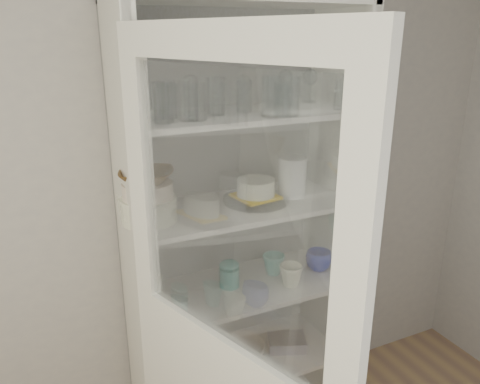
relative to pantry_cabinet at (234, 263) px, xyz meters
name	(u,v)px	position (x,y,z in m)	size (l,w,h in m)	color
wall_back	(180,186)	(-0.20, 0.16, 0.36)	(3.60, 0.02, 2.60)	beige
pantry_cabinet	(234,263)	(0.00, 0.00, 0.00)	(1.00, 0.45, 2.10)	silver
tumbler_0	(188,101)	(-0.26, -0.17, 0.79)	(0.07, 0.07, 0.15)	silver
tumbler_1	(163,103)	(-0.35, -0.17, 0.79)	(0.07, 0.07, 0.14)	silver
tumbler_2	(197,101)	(-0.23, -0.18, 0.79)	(0.07, 0.07, 0.14)	silver
tumbler_3	(282,99)	(0.10, -0.22, 0.78)	(0.06, 0.06, 0.13)	silver
tumbler_4	(271,97)	(0.06, -0.21, 0.80)	(0.08, 0.08, 0.15)	silver
tumbler_5	(291,96)	(0.14, -0.23, 0.80)	(0.07, 0.07, 0.15)	silver
tumbler_6	(342,95)	(0.41, -0.19, 0.78)	(0.06, 0.06, 0.13)	silver
tumbler_7	(157,101)	(-0.36, -0.10, 0.79)	(0.07, 0.07, 0.13)	silver
tumbler_8	(171,101)	(-0.30, -0.08, 0.79)	(0.06, 0.06, 0.13)	silver
tumbler_9	(216,96)	(-0.12, -0.09, 0.79)	(0.07, 0.07, 0.14)	silver
tumbler_10	(244,96)	(0.01, -0.07, 0.78)	(0.06, 0.06, 0.13)	silver
tumbler_11	(275,92)	(0.17, -0.05, 0.79)	(0.07, 0.07, 0.14)	silver
goblet_0	(140,91)	(-0.39, 0.00, 0.82)	(0.08, 0.08, 0.19)	silver
goblet_1	(191,91)	(-0.17, 0.05, 0.80)	(0.07, 0.07, 0.16)	silver
goblet_2	(285,85)	(0.28, 0.05, 0.80)	(0.07, 0.07, 0.17)	silver
goblet_3	(310,84)	(0.41, 0.05, 0.80)	(0.07, 0.07, 0.16)	silver
plate_stack_front	(149,209)	(-0.41, -0.09, 0.37)	(0.22, 0.22, 0.10)	silver
plate_stack_back	(140,201)	(-0.41, 0.05, 0.36)	(0.19, 0.19, 0.07)	silver
cream_bowl	(148,190)	(-0.41, -0.09, 0.45)	(0.20, 0.20, 0.06)	beige
terracotta_bowl	(147,176)	(-0.41, -0.09, 0.51)	(0.21, 0.21, 0.05)	#573717
glass_platter	(256,199)	(0.08, -0.07, 0.33)	(0.29, 0.29, 0.02)	silver
yellow_trivet	(256,196)	(0.08, -0.07, 0.34)	(0.17, 0.17, 0.01)	yellow
white_ramekin	(256,187)	(0.08, -0.07, 0.39)	(0.17, 0.17, 0.07)	silver
grey_bowl_stack	(292,177)	(0.26, -0.07, 0.41)	(0.13, 0.13, 0.18)	silver
mug_blue	(319,261)	(0.41, -0.10, -0.03)	(0.12, 0.12, 0.10)	#0F26A4
mug_teal	(274,264)	(0.19, -0.04, -0.03)	(0.11, 0.11, 0.10)	teal
mug_white	(291,275)	(0.21, -0.17, -0.03)	(0.11, 0.11, 0.10)	silver
teal_jar	(229,275)	(-0.05, -0.06, -0.02)	(0.09, 0.09, 0.11)	teal
measuring_cups	(173,304)	(-0.34, -0.12, -0.06)	(0.10, 0.10, 0.04)	silver
white_canister	(151,290)	(-0.41, -0.04, -0.02)	(0.10, 0.10, 0.12)	silver
cream_dish	(242,350)	(0.01, -0.07, -0.44)	(0.23, 0.23, 0.07)	beige
tin_box	(287,342)	(0.24, -0.10, -0.45)	(0.19, 0.13, 0.06)	#A5A4B6
tumbler_12	(167,100)	(-0.31, -0.09, 0.79)	(0.07, 0.07, 0.14)	silver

